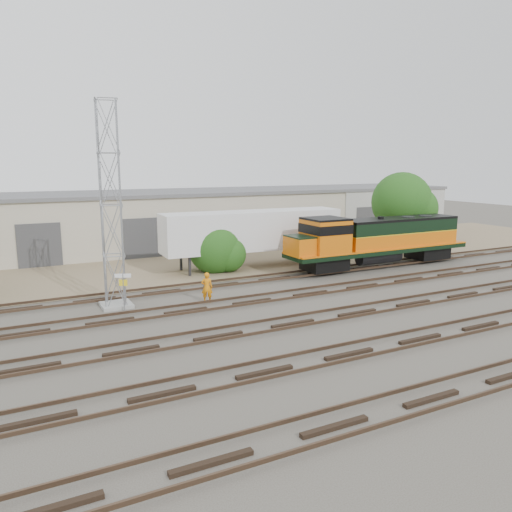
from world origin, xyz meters
name	(u,v)px	position (x,y,z in m)	size (l,w,h in m)	color
ground	(325,301)	(0.00, 0.00, 0.00)	(140.00, 140.00, 0.00)	#47423A
dirt_strip	(223,258)	(0.00, 15.00, 0.01)	(80.00, 16.00, 0.02)	#726047
tracks	(357,313)	(0.00, -3.00, 0.08)	(80.00, 20.40, 0.28)	black
warehouse	(190,218)	(0.04, 22.98, 2.65)	(58.40, 10.40, 5.30)	#B8AF99
locomotive	(377,239)	(8.95, 6.00, 2.20)	(15.80, 2.77, 3.80)	black
signal_tower	(111,210)	(-11.12, 4.26, 5.45)	(1.65, 1.65, 11.20)	gray
sign_post	(123,285)	(-10.91, 3.17, 1.49)	(0.82, 0.38, 2.13)	gray
worker	(207,287)	(-6.25, 2.80, 0.89)	(0.65, 0.42, 1.77)	orange
semi_trailer	(257,232)	(0.96, 10.54, 2.72)	(14.16, 3.40, 4.33)	silver
dumpster_blue	(423,228)	(25.49, 17.49, 0.75)	(1.60, 1.50, 1.50)	navy
dumpster_red	(415,229)	(24.35, 17.52, 0.70)	(1.50, 1.40, 1.40)	maroon
tree_mid	(218,250)	(-2.37, 10.32, 1.62)	(4.11, 3.91, 3.91)	#382619
tree_east	(405,204)	(15.68, 10.20, 4.37)	(5.56, 5.30, 7.15)	#382619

